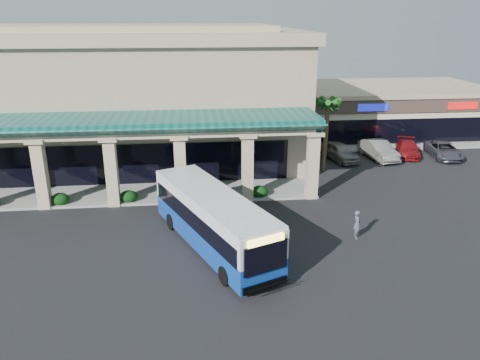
{
  "coord_description": "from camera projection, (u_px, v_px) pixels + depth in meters",
  "views": [
    {
      "loc": [
        -2.12,
        -24.65,
        12.19
      ],
      "look_at": [
        0.79,
        3.2,
        2.2
      ],
      "focal_mm": 35.0,
      "sensor_mm": 36.0,
      "label": 1
    }
  ],
  "objects": [
    {
      "name": "ground",
      "position": [
        232.0,
        234.0,
        27.4
      ],
      "size": [
        110.0,
        110.0,
        0.0
      ],
      "primitive_type": "plane",
      "color": "black"
    },
    {
      "name": "car_red",
      "position": [
        408.0,
        148.0,
        42.34
      ],
      "size": [
        3.23,
        4.91,
        1.32
      ],
      "primitive_type": "imported",
      "rotation": [
        0.0,
        0.0,
        -0.33
      ],
      "color": "maroon",
      "rests_on": "ground"
    },
    {
      "name": "car_silver",
      "position": [
        339.0,
        152.0,
        41.0
      ],
      "size": [
        2.9,
        4.85,
        1.55
      ],
      "primitive_type": "imported",
      "rotation": [
        0.0,
        0.0,
        0.25
      ],
      "color": "gray",
      "rests_on": "ground"
    },
    {
      "name": "strip_mall",
      "position": [
        377.0,
        109.0,
        50.82
      ],
      "size": [
        22.5,
        12.5,
        4.9
      ],
      "primitive_type": null,
      "color": "beige",
      "rests_on": "ground"
    },
    {
      "name": "pedestrian",
      "position": [
        357.0,
        224.0,
        26.67
      ],
      "size": [
        0.44,
        0.64,
        1.68
      ],
      "primitive_type": "imported",
      "rotation": [
        0.0,
        0.0,
        1.52
      ],
      "color": "#464C5D",
      "rests_on": "ground"
    },
    {
      "name": "palm_0",
      "position": [
        326.0,
        131.0,
        37.42
      ],
      "size": [
        2.4,
        2.4,
        6.6
      ],
      "primitive_type": null,
      "color": "#144412",
      "rests_on": "ground"
    },
    {
      "name": "transit_bus",
      "position": [
        213.0,
        221.0,
        25.33
      ],
      "size": [
        6.82,
        11.38,
        3.14
      ],
      "primitive_type": null,
      "rotation": [
        0.0,
        0.0,
        0.4
      ],
      "color": "#0F3D9E",
      "rests_on": "ground"
    },
    {
      "name": "car_gray",
      "position": [
        444.0,
        150.0,
        41.79
      ],
      "size": [
        2.93,
        5.18,
        1.36
      ],
      "primitive_type": "imported",
      "rotation": [
        0.0,
        0.0,
        -0.14
      ],
      "color": "#444751",
      "rests_on": "ground"
    },
    {
      "name": "car_white",
      "position": [
        378.0,
        150.0,
        41.34
      ],
      "size": [
        2.33,
        5.08,
        1.62
      ],
      "primitive_type": "imported",
      "rotation": [
        0.0,
        0.0,
        0.13
      ],
      "color": "slate",
      "rests_on": "ground"
    },
    {
      "name": "arcade",
      "position": [
        107.0,
        158.0,
        32.03
      ],
      "size": [
        30.0,
        6.2,
        5.7
      ],
      "primitive_type": null,
      "color": "#0C4A46",
      "rests_on": "ground"
    },
    {
      "name": "main_building",
      "position": [
        122.0,
        95.0,
        39.7
      ],
      "size": [
        30.8,
        14.8,
        11.35
      ],
      "primitive_type": null,
      "color": "tan",
      "rests_on": "ground"
    },
    {
      "name": "broadleaf_tree",
      "position": [
        292.0,
        121.0,
        45.12
      ],
      "size": [
        2.6,
        2.6,
        4.81
      ],
      "primitive_type": null,
      "color": "black",
      "rests_on": "ground"
    },
    {
      "name": "palm_1",
      "position": [
        327.0,
        127.0,
        40.47
      ],
      "size": [
        2.4,
        2.4,
        5.8
      ],
      "primitive_type": null,
      "color": "#144412",
      "rests_on": "ground"
    }
  ]
}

